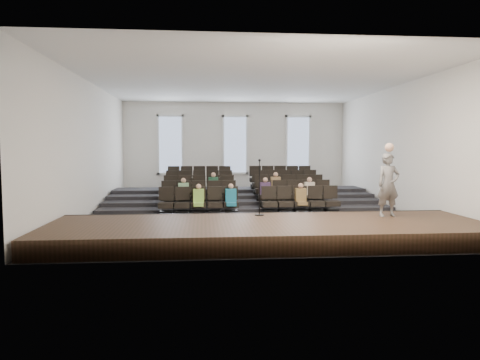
% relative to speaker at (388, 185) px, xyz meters
% --- Properties ---
extents(ground, '(14.00, 14.00, 0.00)m').
position_rel_speaker_xyz_m(ground, '(-3.66, 4.35, -1.43)').
color(ground, black).
rests_on(ground, ground).
extents(ceiling, '(12.00, 14.00, 0.02)m').
position_rel_speaker_xyz_m(ceiling, '(-3.66, 4.35, 3.58)').
color(ceiling, white).
rests_on(ceiling, ground).
extents(wall_back, '(12.00, 0.04, 5.00)m').
position_rel_speaker_xyz_m(wall_back, '(-3.66, 11.37, 1.07)').
color(wall_back, white).
rests_on(wall_back, ground).
extents(wall_front, '(12.00, 0.04, 5.00)m').
position_rel_speaker_xyz_m(wall_front, '(-3.66, -2.67, 1.07)').
color(wall_front, white).
rests_on(wall_front, ground).
extents(wall_left, '(0.04, 14.00, 5.00)m').
position_rel_speaker_xyz_m(wall_left, '(-9.68, 4.35, 1.07)').
color(wall_left, white).
rests_on(wall_left, ground).
extents(wall_right, '(0.04, 14.00, 5.00)m').
position_rel_speaker_xyz_m(wall_right, '(2.36, 4.35, 1.07)').
color(wall_right, white).
rests_on(wall_right, ground).
extents(stage, '(11.80, 3.60, 0.50)m').
position_rel_speaker_xyz_m(stage, '(-3.66, -0.75, -1.18)').
color(stage, '#3D271A').
rests_on(stage, ground).
extents(stage_lip, '(11.80, 0.06, 0.52)m').
position_rel_speaker_xyz_m(stage_lip, '(-3.66, 1.02, -1.18)').
color(stage_lip, black).
rests_on(stage_lip, ground).
extents(risers, '(11.80, 4.80, 0.60)m').
position_rel_speaker_xyz_m(risers, '(-3.66, 7.52, -1.24)').
color(risers, black).
rests_on(risers, ground).
extents(seating_rows, '(6.80, 4.70, 1.67)m').
position_rel_speaker_xyz_m(seating_rows, '(-3.66, 5.89, -0.75)').
color(seating_rows, black).
rests_on(seating_rows, ground).
extents(windows, '(8.44, 0.10, 3.24)m').
position_rel_speaker_xyz_m(windows, '(-3.66, 11.30, 1.27)').
color(windows, white).
rests_on(windows, wall_back).
extents(audience, '(5.45, 2.64, 1.10)m').
position_rel_speaker_xyz_m(audience, '(-3.66, 4.67, -0.62)').
color(audience, '#90C64F').
rests_on(audience, seating_rows).
extents(speaker, '(0.71, 0.50, 1.86)m').
position_rel_speaker_xyz_m(speaker, '(0.00, 0.00, 0.00)').
color(speaker, slate).
rests_on(speaker, stage).
extents(mic_stand, '(0.28, 0.28, 1.68)m').
position_rel_speaker_xyz_m(mic_stand, '(-3.74, 0.51, -0.43)').
color(mic_stand, black).
rests_on(mic_stand, stage).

